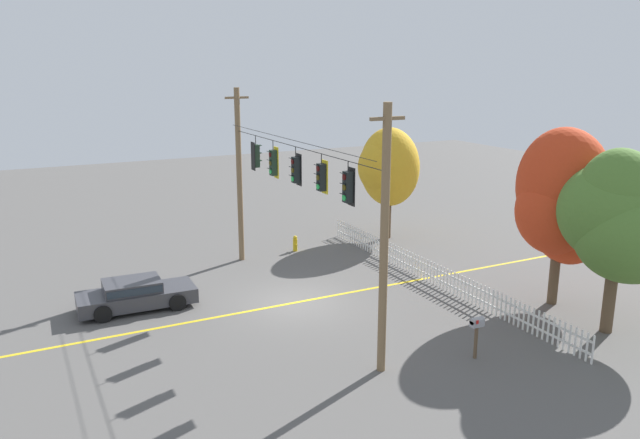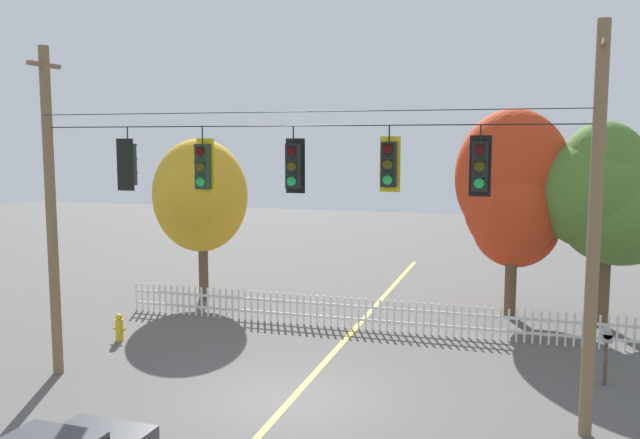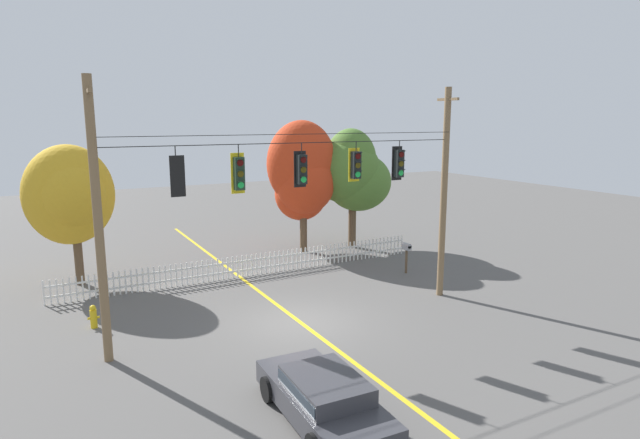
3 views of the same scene
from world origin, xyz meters
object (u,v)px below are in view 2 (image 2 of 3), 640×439
traffic_signal_southbound_primary (294,166)px  roadside_mailbox (607,339)px  autumn_maple_near_fence (199,196)px  autumn_oak_far_east (605,197)px  fire_hydrant (119,327)px  traffic_signal_northbound_primary (480,166)px  autumn_maple_mid (513,196)px  traffic_signal_westbound_side (128,164)px  traffic_signal_northbound_secondary (203,166)px  traffic_signal_eastbound_side (389,164)px

traffic_signal_southbound_primary → roadside_mailbox: 8.50m
autumn_maple_near_fence → autumn_oak_far_east: size_ratio=0.92×
traffic_signal_southbound_primary → fire_hydrant: 8.51m
fire_hydrant → traffic_signal_northbound_primary: bearing=-15.4°
traffic_signal_northbound_primary → autumn_maple_mid: autumn_maple_mid is taller
traffic_signal_westbound_side → traffic_signal_southbound_primary: (4.06, 0.02, 0.01)m
traffic_signal_northbound_secondary → autumn_maple_mid: size_ratio=0.22×
traffic_signal_northbound_primary → traffic_signal_westbound_side: bearing=-179.9°
traffic_signal_northbound_secondary → autumn_oak_far_east: bearing=42.4°
traffic_signal_northbound_primary → fire_hydrant: traffic_signal_northbound_primary is taller
traffic_signal_southbound_primary → autumn_maple_mid: (4.46, 8.90, -1.24)m
traffic_signal_eastbound_side → autumn_maple_mid: autumn_maple_mid is taller
traffic_signal_northbound_secondary → autumn_oak_far_east: autumn_oak_far_east is taller
traffic_signal_westbound_side → traffic_signal_eastbound_side: same height
traffic_signal_westbound_side → autumn_oak_far_east: 14.17m
autumn_oak_far_east → traffic_signal_northbound_secondary: bearing=-137.6°
autumn_maple_mid → traffic_signal_northbound_secondary: bearing=-126.6°
traffic_signal_northbound_primary → traffic_signal_eastbound_side: bearing=-180.0°
traffic_signal_westbound_side → roadside_mailbox: (10.83, 3.08, -4.12)m
traffic_signal_northbound_primary → autumn_oak_far_east: bearing=69.0°
traffic_signal_eastbound_side → autumn_oak_far_east: size_ratio=0.22×
traffic_signal_westbound_side → autumn_maple_near_fence: traffic_signal_westbound_side is taller
traffic_signal_northbound_primary → autumn_maple_mid: size_ratio=0.21×
traffic_signal_westbound_side → traffic_signal_eastbound_side: bearing=0.2°
traffic_signal_westbound_side → fire_hydrant: size_ratio=1.85×
autumn_maple_near_fence → traffic_signal_westbound_side: bearing=-73.7°
roadside_mailbox → fire_hydrant: bearing=-179.0°
roadside_mailbox → traffic_signal_northbound_secondary: bearing=-161.1°
traffic_signal_westbound_side → traffic_signal_northbound_primary: (7.97, 0.02, 0.05)m
traffic_signal_westbound_side → autumn_oak_far_east: (11.25, 8.53, -1.18)m
autumn_maple_mid → fire_hydrant: (-10.84, -6.06, -3.63)m
traffic_signal_northbound_secondary → traffic_signal_northbound_primary: size_ratio=1.06×
traffic_signal_eastbound_side → roadside_mailbox: size_ratio=0.99×
fire_hydrant → traffic_signal_southbound_primary: bearing=-24.0°
traffic_signal_northbound_primary → autumn_maple_near_fence: (-10.40, 8.25, -1.49)m
traffic_signal_southbound_primary → traffic_signal_westbound_side: bearing=-179.7°
traffic_signal_northbound_secondary → fire_hydrant: bearing=146.1°
autumn_maple_near_fence → roadside_mailbox: size_ratio=4.21×
traffic_signal_southbound_primary → traffic_signal_northbound_primary: same height
traffic_signal_eastbound_side → autumn_maple_mid: 9.31m
autumn_maple_near_fence → roadside_mailbox: (13.25, -5.19, -2.67)m
traffic_signal_eastbound_side → autumn_maple_mid: (2.38, 8.90, -1.30)m
autumn_maple_near_fence → traffic_signal_northbound_primary: bearing=-38.4°
traffic_signal_westbound_side → traffic_signal_eastbound_side: (6.14, 0.02, 0.06)m
traffic_signal_northbound_primary → fire_hydrant: size_ratio=1.81×
traffic_signal_eastbound_side → traffic_signal_northbound_primary: same height
autumn_maple_mid → traffic_signal_southbound_primary: bearing=-116.6°
traffic_signal_northbound_secondary → roadside_mailbox: (8.92, 3.06, -4.09)m
traffic_signal_eastbound_side → traffic_signal_northbound_secondary: bearing=180.0°
traffic_signal_northbound_secondary → traffic_signal_eastbound_side: (4.23, -0.00, 0.09)m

